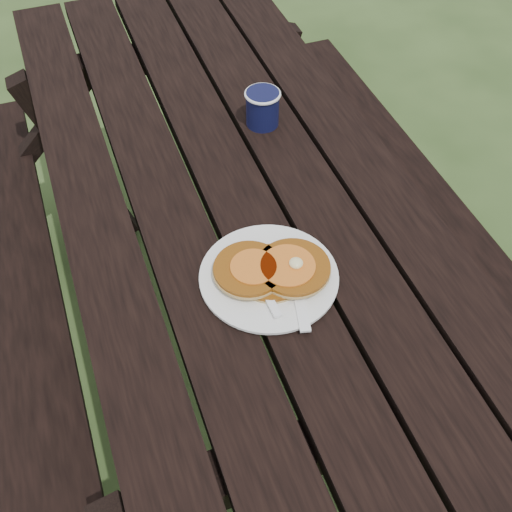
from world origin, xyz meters
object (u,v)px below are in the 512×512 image
object	(u,v)px
plate	(269,277)
coffee_cup	(263,106)
pancake_stack	(273,269)
picnic_table	(232,280)

from	to	relation	value
plate	coffee_cup	xyz separation A→B (m)	(0.16, 0.46, 0.05)
plate	pancake_stack	world-z (taller)	pancake_stack
coffee_cup	picnic_table	bearing A→B (deg)	-134.36
picnic_table	pancake_stack	size ratio (longest dim) A/B	8.27
plate	pancake_stack	distance (m)	0.02
coffee_cup	plate	bearing A→B (deg)	-108.91
picnic_table	pancake_stack	distance (m)	0.52
pancake_stack	coffee_cup	bearing A→B (deg)	71.93
plate	coffee_cup	bearing A→B (deg)	71.09
plate	pancake_stack	bearing A→B (deg)	0.20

